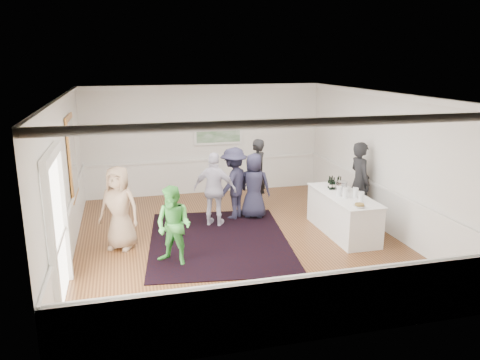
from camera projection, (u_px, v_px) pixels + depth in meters
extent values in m
plane|color=brown|center=(238.00, 240.00, 10.42)|extent=(8.00, 8.00, 0.00)
cube|color=white|center=(237.00, 94.00, 9.61)|extent=(7.00, 8.00, 0.02)
cube|color=white|center=(65.00, 180.00, 9.18)|extent=(0.02, 8.00, 3.20)
cube|color=white|center=(384.00, 161.00, 10.85)|extent=(0.02, 8.00, 3.20)
cube|color=white|center=(205.00, 140.00, 13.76)|extent=(7.00, 0.02, 3.20)
cube|color=white|center=(310.00, 237.00, 6.26)|extent=(7.00, 0.02, 3.20)
cube|color=#C5813A|center=(72.00, 157.00, 10.35)|extent=(0.04, 1.25, 1.85)
cube|color=white|center=(73.00, 157.00, 10.36)|extent=(0.01, 1.05, 1.65)
cube|color=white|center=(53.00, 253.00, 6.74)|extent=(0.10, 0.14, 2.40)
cube|color=white|center=(65.00, 217.00, 8.28)|extent=(0.10, 0.14, 2.40)
cube|color=white|center=(51.00, 155.00, 7.19)|extent=(0.10, 1.78, 0.16)
cube|color=white|center=(57.00, 233.00, 7.50)|extent=(0.02, 1.50, 2.40)
cube|color=white|center=(218.00, 133.00, 13.77)|extent=(1.44, 0.05, 0.66)
cube|color=#246126|center=(218.00, 134.00, 13.74)|extent=(1.30, 0.01, 0.52)
cube|color=black|center=(219.00, 240.00, 10.38)|extent=(3.46, 4.28, 0.02)
cube|color=white|center=(343.00, 214.00, 10.71)|extent=(0.81, 2.23, 0.91)
cube|color=white|center=(344.00, 195.00, 10.60)|extent=(0.87, 2.29, 0.02)
imported|color=black|center=(360.00, 182.00, 11.40)|extent=(0.48, 0.73, 1.99)
imported|color=#9F7F63|center=(119.00, 208.00, 9.75)|extent=(1.04, 0.90, 1.79)
imported|color=green|center=(174.00, 226.00, 9.04)|extent=(0.97, 0.94, 1.57)
imported|color=#BBB4CA|center=(215.00, 190.00, 11.12)|extent=(1.13, 0.87, 1.79)
imported|color=#222137|center=(234.00, 183.00, 11.64)|extent=(1.31, 1.29, 1.81)
imported|color=black|center=(256.00, 173.00, 12.63)|extent=(0.81, 0.75, 1.85)
imported|color=#222137|center=(254.00, 186.00, 11.71)|extent=(0.94, 0.77, 1.65)
cylinder|color=#81B641|center=(345.00, 192.00, 10.32)|extent=(0.12, 0.12, 0.24)
cylinder|color=#D74C3F|center=(356.00, 192.00, 10.33)|extent=(0.12, 0.12, 0.24)
cylinder|color=#73C245|center=(339.00, 191.00, 10.45)|extent=(0.12, 0.12, 0.24)
cylinder|color=white|center=(361.00, 197.00, 10.02)|extent=(0.12, 0.12, 0.24)
cylinder|color=silver|center=(342.00, 187.00, 10.81)|extent=(0.26, 0.26, 0.25)
imported|color=white|center=(359.00, 206.00, 9.68)|extent=(0.24, 0.24, 0.06)
cylinder|color=olive|center=(360.00, 205.00, 9.67)|extent=(0.19, 0.19, 0.04)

